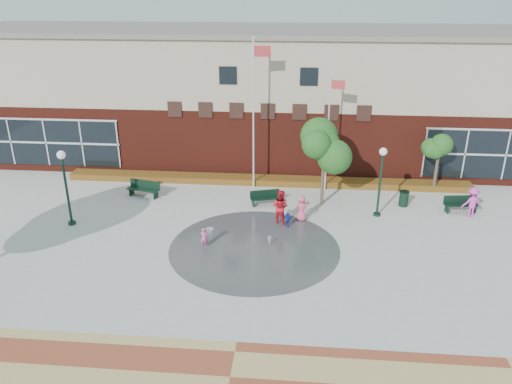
# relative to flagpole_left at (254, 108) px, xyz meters

# --- Properties ---
(ground) EXTENTS (120.00, 120.00, 0.00)m
(ground) POSITION_rel_flagpole_left_xyz_m (0.71, -10.84, -5.17)
(ground) COLOR #666056
(ground) RESTS_ON ground
(plaza_concrete) EXTENTS (46.00, 18.00, 0.01)m
(plaza_concrete) POSITION_rel_flagpole_left_xyz_m (0.71, -6.84, -5.16)
(plaza_concrete) COLOR #A8A8A0
(plaza_concrete) RESTS_ON ground
(splash_pad) EXTENTS (8.40, 8.40, 0.01)m
(splash_pad) POSITION_rel_flagpole_left_xyz_m (0.71, -7.84, -5.16)
(splash_pad) COLOR #383A3D
(splash_pad) RESTS_ON ground
(library_building) EXTENTS (44.40, 10.40, 9.20)m
(library_building) POSITION_rel_flagpole_left_xyz_m (0.71, 6.64, -0.52)
(library_building) COLOR #571C12
(library_building) RESTS_ON ground
(flower_bed) EXTENTS (26.00, 1.20, 0.40)m
(flower_bed) POSITION_rel_flagpole_left_xyz_m (0.71, 0.76, -5.17)
(flower_bed) COLOR #A7200C
(flower_bed) RESTS_ON ground
(flagpole_left) EXTENTS (1.09, 0.18, 9.28)m
(flagpole_left) POSITION_rel_flagpole_left_xyz_m (0.00, 0.00, 0.00)
(flagpole_left) COLOR white
(flagpole_left) RESTS_ON ground
(flagpole_right) EXTENTS (0.89, 0.25, 7.34)m
(flagpole_right) POSITION_rel_flagpole_left_xyz_m (4.50, -0.06, -1.06)
(flagpole_right) COLOR white
(flagpole_right) RESTS_ON ground
(lamp_left) EXTENTS (0.44, 0.44, 4.20)m
(lamp_left) POSITION_rel_flagpole_left_xyz_m (-9.38, -6.10, -2.56)
(lamp_left) COLOR black
(lamp_left) RESTS_ON ground
(lamp_right) EXTENTS (0.42, 0.42, 4.01)m
(lamp_right) POSITION_rel_flagpole_left_xyz_m (7.24, -3.54, -2.68)
(lamp_right) COLOR black
(lamp_right) RESTS_ON ground
(bench_left) EXTENTS (2.08, 1.00, 1.01)m
(bench_left) POSITION_rel_flagpole_left_xyz_m (-6.60, -2.05, -4.84)
(bench_left) COLOR black
(bench_left) RESTS_ON ground
(bench_mid) EXTENTS (1.83, 0.99, 0.89)m
(bench_mid) POSITION_rel_flagpole_left_xyz_m (0.89, -2.64, -4.88)
(bench_mid) COLOR black
(bench_mid) RESTS_ON ground
(bench_right) EXTENTS (1.95, 0.79, 0.95)m
(bench_right) POSITION_rel_flagpole_left_xyz_m (12.03, -2.63, -4.86)
(bench_right) COLOR black
(bench_right) RESTS_ON ground
(trash_can) EXTENTS (0.57, 0.57, 0.94)m
(trash_can) POSITION_rel_flagpole_left_xyz_m (8.96, -2.05, -4.69)
(trash_can) COLOR black
(trash_can) RESTS_ON ground
(tree_mid) EXTENTS (2.85, 2.85, 4.81)m
(tree_mid) POSITION_rel_flagpole_left_xyz_m (4.19, -2.22, -1.66)
(tree_mid) COLOR #413227
(tree_mid) RESTS_ON ground
(tree_small_right) EXTENTS (2.19, 2.19, 3.74)m
(tree_small_right) POSITION_rel_flagpole_left_xyz_m (11.23, 0.29, -2.44)
(tree_small_right) COLOR #413227
(tree_small_right) RESTS_ON ground
(water_jet_a) EXTENTS (0.39, 0.39, 0.76)m
(water_jet_a) POSITION_rel_flagpole_left_xyz_m (-1.55, -7.49, -5.17)
(water_jet_a) COLOR white
(water_jet_a) RESTS_ON ground
(water_jet_b) EXTENTS (0.20, 0.20, 0.45)m
(water_jet_b) POSITION_rel_flagpole_left_xyz_m (1.44, -7.51, -5.17)
(water_jet_b) COLOR white
(water_jet_b) RESTS_ON ground
(child_splash) EXTENTS (0.40, 0.27, 1.06)m
(child_splash) POSITION_rel_flagpole_left_xyz_m (-1.76, -7.96, -4.64)
(child_splash) COLOR #CA4E8F
(child_splash) RESTS_ON ground
(adult_red) EXTENTS (1.15, 1.05, 1.93)m
(adult_red) POSITION_rel_flagpole_left_xyz_m (1.85, -4.93, -4.20)
(adult_red) COLOR red
(adult_red) RESTS_ON ground
(adult_pink) EXTENTS (0.82, 0.66, 1.46)m
(adult_pink) POSITION_rel_flagpole_left_xyz_m (3.01, -4.51, -4.44)
(adult_pink) COLOR #E14F6A
(adult_pink) RESTS_ON ground
(child_blue) EXTENTS (0.58, 0.43, 0.91)m
(child_blue) POSITION_rel_flagpole_left_xyz_m (2.29, -5.43, -4.71)
(child_blue) COLOR #172EA0
(child_blue) RESTS_ON ground
(person_bench) EXTENTS (1.25, 0.88, 1.76)m
(person_bench) POSITION_rel_flagpole_left_xyz_m (12.41, -3.21, -4.29)
(person_bench) COLOR #D53FAE
(person_bench) RESTS_ON ground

